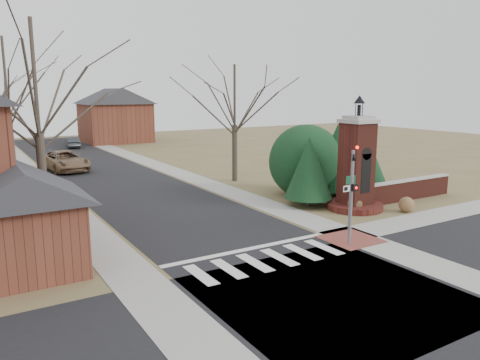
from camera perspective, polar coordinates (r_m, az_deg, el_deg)
ground at (r=18.55m, az=4.76°, el=-10.46°), size 120.00×120.00×0.00m
main_street at (r=37.95m, az=-15.16°, el=0.28°), size 8.00×70.00×0.01m
cross_street at (r=16.41m, az=11.11°, el=-13.55°), size 120.00×8.00×0.01m
crosswalk_zone at (r=19.15m, az=3.34°, el=-9.71°), size 8.00×2.20×0.02m
stop_bar at (r=20.33m, az=0.91°, el=-8.45°), size 8.00×0.35×0.02m
sidewalk_right_main at (r=39.67m, az=-7.94°, el=1.01°), size 2.00×60.00×0.02m
sidewalk_left at (r=36.89m, az=-22.92°, el=-0.50°), size 2.00×60.00×0.02m
curb_apron at (r=22.23m, az=13.36°, el=-7.04°), size 2.40×2.40×0.02m
traffic_signal_pole at (r=20.94m, az=13.50°, el=-0.86°), size 0.28×0.41×4.50m
sign_post at (r=22.95m, az=13.25°, el=-1.46°), size 0.90×0.07×2.75m
brick_gate_monument at (r=27.36m, az=13.98°, el=0.94°), size 3.20×3.20×6.47m
brick_garden_wall at (r=30.96m, az=19.73°, el=-1.09°), size 7.50×0.50×1.30m
garage_left at (r=19.03m, az=-25.24°, el=-3.86°), size 4.80×4.80×4.29m
house_distant_right at (r=64.61m, az=-15.04°, el=7.77°), size 8.80×8.80×7.30m
evergreen_near at (r=27.59m, az=8.39°, el=1.50°), size 2.80×2.80×4.10m
evergreen_mid at (r=30.60m, az=11.75°, el=2.88°), size 3.40×3.40×4.70m
evergreen_far at (r=31.41m, az=15.61°, el=1.61°), size 2.40×2.40×3.30m
evergreen_mass at (r=30.62m, az=8.01°, el=2.63°), size 4.80×4.80×4.80m
bare_tree_0 at (r=23.16m, az=-23.83°, el=12.35°), size 8.05×8.05×11.15m
bare_tree_1 at (r=36.09m, az=-26.76°, el=11.80°), size 8.40×8.40×11.64m
bare_tree_3 at (r=34.78m, az=-0.66°, el=10.80°), size 7.00×7.00×9.70m
pickup_truck at (r=42.47m, az=-20.55°, el=2.21°), size 3.50×6.37×1.69m
distant_car at (r=59.36m, az=-19.71°, el=4.36°), size 1.88×4.13×1.31m
dry_shrub_left at (r=27.16m, az=13.80°, el=-2.86°), size 0.87×0.87×0.87m
dry_shrub_right at (r=27.88m, az=19.63°, el=-2.83°), size 0.87×0.87×0.87m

